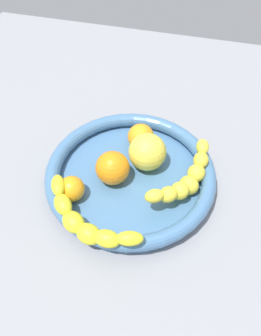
# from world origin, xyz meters

# --- Properties ---
(kitchen_counter) EXTENTS (1.20, 1.20, 0.03)m
(kitchen_counter) POSITION_xyz_m (0.00, 0.00, 0.01)
(kitchen_counter) COLOR gray
(kitchen_counter) RESTS_ON ground
(fruit_bowl) EXTENTS (0.34, 0.34, 0.05)m
(fruit_bowl) POSITION_xyz_m (0.00, 0.00, 0.05)
(fruit_bowl) COLOR teal
(fruit_bowl) RESTS_ON kitchen_counter
(banana_draped_left) EXTENTS (0.11, 0.18, 0.06)m
(banana_draped_left) POSITION_xyz_m (0.11, -0.00, 0.08)
(banana_draped_left) COLOR yellow
(banana_draped_left) RESTS_ON fruit_bowl
(banana_draped_right) EXTENTS (0.20, 0.12, 0.05)m
(banana_draped_right) POSITION_xyz_m (-0.05, -0.14, 0.08)
(banana_draped_right) COLOR yellow
(banana_draped_right) RESTS_ON fruit_bowl
(orange_front) EXTENTS (0.05, 0.05, 0.05)m
(orange_front) POSITION_xyz_m (-0.10, -0.07, 0.07)
(orange_front) COLOR orange
(orange_front) RESTS_ON fruit_bowl
(orange_mid_left) EXTENTS (0.06, 0.06, 0.06)m
(orange_mid_left) POSITION_xyz_m (-0.00, 0.09, 0.07)
(orange_mid_left) COLOR orange
(orange_mid_left) RESTS_ON fruit_bowl
(orange_mid_right) EXTENTS (0.07, 0.07, 0.07)m
(orange_mid_right) POSITION_xyz_m (-0.03, -0.01, 0.08)
(orange_mid_right) COLOR orange
(orange_mid_right) RESTS_ON fruit_bowl
(apple_yellow) EXTENTS (0.08, 0.08, 0.08)m
(apple_yellow) POSITION_xyz_m (0.02, 0.04, 0.08)
(apple_yellow) COLOR yellow
(apple_yellow) RESTS_ON fruit_bowl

